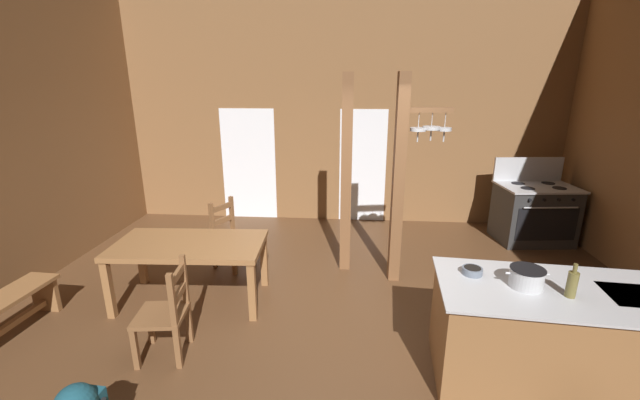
# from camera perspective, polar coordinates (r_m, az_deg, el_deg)

# --- Properties ---
(ground_plane) EXTENTS (8.47, 8.12, 0.10)m
(ground_plane) POSITION_cam_1_polar(r_m,az_deg,el_deg) (4.32, 1.35, -19.86)
(ground_plane) COLOR brown
(wall_back) EXTENTS (8.47, 0.14, 4.28)m
(wall_back) POSITION_cam_1_polar(r_m,az_deg,el_deg) (7.20, 3.27, 13.71)
(wall_back) COLOR brown
(wall_back) RESTS_ON ground_plane
(glazed_door_back_left) EXTENTS (1.00, 0.01, 2.05)m
(glazed_door_back_left) POSITION_cam_1_polar(r_m,az_deg,el_deg) (7.52, -10.19, 5.02)
(glazed_door_back_left) COLOR white
(glazed_door_back_left) RESTS_ON ground_plane
(glazed_panel_back_right) EXTENTS (0.84, 0.01, 2.05)m
(glazed_panel_back_right) POSITION_cam_1_polar(r_m,az_deg,el_deg) (7.28, 6.14, 4.79)
(glazed_panel_back_right) COLOR white
(glazed_panel_back_right) RESTS_ON ground_plane
(kitchen_island) EXTENTS (2.23, 1.13, 0.90)m
(kitchen_island) POSITION_cam_1_polar(r_m,az_deg,el_deg) (4.09, 31.89, -16.54)
(kitchen_island) COLOR olive
(kitchen_island) RESTS_ON ground_plane
(stove_range) EXTENTS (1.22, 0.92, 1.32)m
(stove_range) POSITION_cam_1_polar(r_m,az_deg,el_deg) (7.28, 28.36, -1.60)
(stove_range) COLOR #2F2F2F
(stove_range) RESTS_ON ground_plane
(support_post_with_pot_rack) EXTENTS (0.67, 0.22, 2.63)m
(support_post_with_pot_rack) POSITION_cam_1_polar(r_m,az_deg,el_deg) (5.00, 11.70, 3.54)
(support_post_with_pot_rack) COLOR brown
(support_post_with_pot_rack) RESTS_ON ground_plane
(support_post_center) EXTENTS (0.14, 0.14, 2.63)m
(support_post_center) POSITION_cam_1_polar(r_m,az_deg,el_deg) (5.24, 3.80, 3.39)
(support_post_center) COLOR brown
(support_post_center) RESTS_ON ground_plane
(dining_table) EXTENTS (1.74, 0.98, 0.74)m
(dining_table) POSITION_cam_1_polar(r_m,az_deg,el_deg) (4.87, -18.24, -6.80)
(dining_table) COLOR olive
(dining_table) RESTS_ON ground_plane
(ladderback_chair_near_window) EXTENTS (0.59, 0.59, 0.95)m
(ladderback_chair_near_window) POSITION_cam_1_polar(r_m,az_deg,el_deg) (5.70, -12.77, -4.99)
(ladderback_chair_near_window) COLOR brown
(ladderback_chair_near_window) RESTS_ON ground_plane
(ladderback_chair_by_post) EXTENTS (0.49, 0.49, 0.95)m
(ladderback_chair_by_post) POSITION_cam_1_polar(r_m,az_deg,el_deg) (4.10, -21.22, -14.90)
(ladderback_chair_by_post) COLOR brown
(ladderback_chair_by_post) RESTS_ON ground_plane
(stockpot_on_counter) EXTENTS (0.34, 0.27, 0.16)m
(stockpot_on_counter) POSITION_cam_1_polar(r_m,az_deg,el_deg) (3.71, 27.57, -9.86)
(stockpot_on_counter) COLOR #B7BABF
(stockpot_on_counter) RESTS_ON kitchen_island
(mixing_bowl_on_counter) EXTENTS (0.17, 0.17, 0.06)m
(mixing_bowl_on_counter) POSITION_cam_1_polar(r_m,az_deg,el_deg) (3.76, 21.04, -9.49)
(mixing_bowl_on_counter) COLOR slate
(mixing_bowl_on_counter) RESTS_ON kitchen_island
(bottle_tall_on_counter) EXTENTS (0.08, 0.08, 0.28)m
(bottle_tall_on_counter) POSITION_cam_1_polar(r_m,az_deg,el_deg) (3.71, 32.49, -10.13)
(bottle_tall_on_counter) COLOR brown
(bottle_tall_on_counter) RESTS_ON kitchen_island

